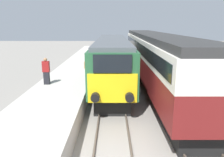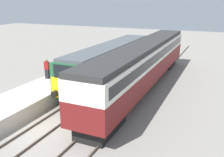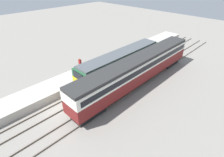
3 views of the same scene
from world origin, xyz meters
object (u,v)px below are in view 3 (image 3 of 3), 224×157
locomotive (121,62)px  luggage_crate (116,60)px  person_on_platform (80,64)px  passenger_carriage (138,68)px

locomotive → luggage_crate: (-2.13, 1.14, -0.78)m
person_on_platform → luggage_crate: size_ratio=2.50×
locomotive → luggage_crate: size_ratio=22.53×
passenger_carriage → luggage_crate: passenger_carriage is taller
passenger_carriage → person_on_platform: bearing=-152.7°
passenger_carriage → person_on_platform: size_ratio=12.50×
locomotive → luggage_crate: 2.54m
person_on_platform → passenger_carriage: bearing=27.3°
locomotive → passenger_carriage: size_ratio=0.72×
passenger_carriage → person_on_platform: 8.67m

